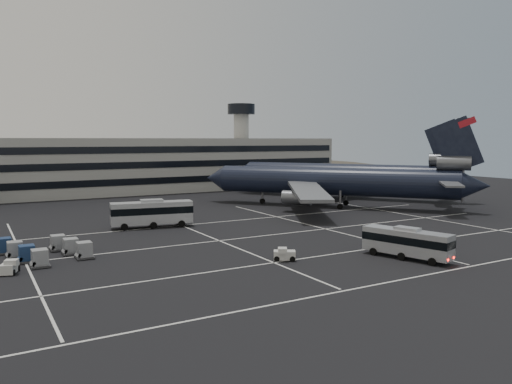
# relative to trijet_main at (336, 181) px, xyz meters

# --- Properties ---
(ground) EXTENTS (260.00, 260.00, 0.00)m
(ground) POSITION_rel_trijet_main_xyz_m (-29.37, -22.94, -5.25)
(ground) COLOR black
(ground) RESTS_ON ground
(lane_markings) EXTENTS (90.00, 55.62, 0.01)m
(lane_markings) POSITION_rel_trijet_main_xyz_m (-28.42, -22.22, -5.24)
(lane_markings) COLOR silver
(lane_markings) RESTS_ON ground
(terminal) EXTENTS (125.00, 26.00, 24.00)m
(terminal) POSITION_rel_trijet_main_xyz_m (-32.31, 48.20, 1.68)
(terminal) COLOR gray
(terminal) RESTS_ON ground
(hills) EXTENTS (352.00, 180.00, 44.00)m
(hills) POSITION_rel_trijet_main_xyz_m (-11.37, 147.06, -17.32)
(hills) COLOR #38332B
(hills) RESTS_ON ground
(lightpole_right) EXTENTS (2.40, 2.40, 18.28)m
(lightpole_right) POSITION_rel_trijet_main_xyz_m (28.63, -7.94, 6.57)
(lightpole_right) COLOR slate
(lightpole_right) RESTS_ON ground
(trijet_main) EXTENTS (41.64, 47.64, 18.08)m
(trijet_main) POSITION_rel_trijet_main_xyz_m (0.00, 0.00, 0.00)
(trijet_main) COLOR black
(trijet_main) RESTS_ON ground
(trijet_far) EXTENTS (38.51, 50.30, 18.08)m
(trijet_far) POSITION_rel_trijet_main_xyz_m (12.31, 11.69, 0.18)
(trijet_far) COLOR black
(trijet_far) RESTS_ON ground
(bus_near) EXTENTS (5.23, 10.63, 3.66)m
(bus_near) POSITION_rel_trijet_main_xyz_m (-21.11, -38.90, -3.25)
(bus_near) COLOR #9FA2A7
(bus_near) RESTS_ON ground
(bus_far) EXTENTS (12.80, 5.05, 4.41)m
(bus_far) POSITION_rel_trijet_main_xyz_m (-39.94, -4.36, -2.84)
(bus_far) COLOR #9FA2A7
(bus_far) RESTS_ON ground
(tug_a) EXTENTS (2.17, 2.73, 1.54)m
(tug_a) POSITION_rel_trijet_main_xyz_m (-61.24, -23.35, -4.56)
(tug_a) COLOR beige
(tug_a) RESTS_ON ground
(tug_b) EXTENTS (2.80, 2.49, 1.55)m
(tug_b) POSITION_rel_trijet_main_xyz_m (-33.67, -32.65, -4.56)
(tug_b) COLOR beige
(tug_b) RESTS_ON ground
(uld_cluster) EXTENTS (10.51, 11.68, 1.93)m
(uld_cluster) POSITION_rel_trijet_main_xyz_m (-57.33, -17.43, -4.31)
(uld_cluster) COLOR #2D2D30
(uld_cluster) RESTS_ON ground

